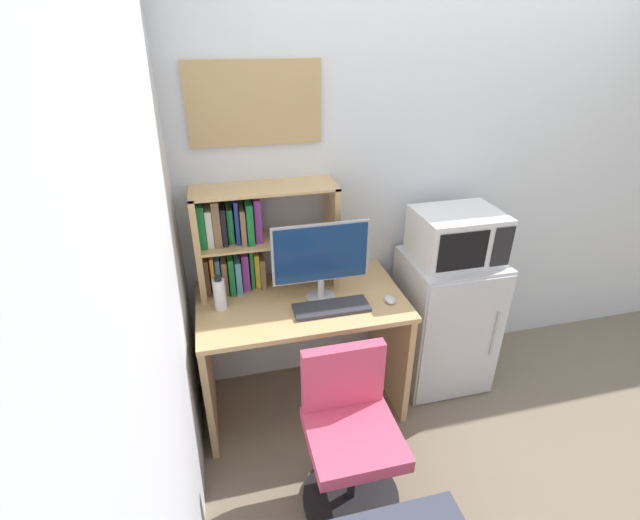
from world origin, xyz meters
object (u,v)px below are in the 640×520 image
object	(u,v)px
microwave	(457,236)
wall_corkboard	(255,104)
hutch_bookshelf	(246,239)
monitor	(321,257)
mini_fridge	(444,320)
water_bottle	(220,294)
computer_mouse	(390,300)
desk_chair	(350,441)
keyboard	(331,308)

from	to	relation	value
microwave	wall_corkboard	bearing A→B (deg)	165.46
hutch_bookshelf	monitor	xyz separation A→B (m)	(0.37, -0.24, -0.04)
mini_fridge	microwave	xyz separation A→B (m)	(0.00, 0.00, 0.60)
water_bottle	mini_fridge	xyz separation A→B (m)	(1.37, 0.03, -0.42)
mini_fridge	microwave	world-z (taller)	microwave
mini_fridge	microwave	size ratio (longest dim) A/B	1.85
water_bottle	wall_corkboard	size ratio (longest dim) A/B	0.29
hutch_bookshelf	water_bottle	world-z (taller)	hutch_bookshelf
computer_mouse	mini_fridge	bearing A→B (deg)	21.12
monitor	computer_mouse	distance (m)	0.46
desk_chair	keyboard	bearing A→B (deg)	85.30
microwave	keyboard	bearing A→B (deg)	-167.45
keyboard	desk_chair	bearing A→B (deg)	-94.70
keyboard	microwave	size ratio (longest dim) A/B	0.84
monitor	desk_chair	xyz separation A→B (m)	(-0.01, -0.64, -0.68)
wall_corkboard	monitor	bearing A→B (deg)	-52.85
monitor	microwave	bearing A→B (deg)	4.35
keyboard	desk_chair	distance (m)	0.67
hutch_bookshelf	keyboard	distance (m)	0.61
water_bottle	mini_fridge	size ratio (longest dim) A/B	0.22
keyboard	mini_fridge	distance (m)	0.89
hutch_bookshelf	wall_corkboard	size ratio (longest dim) A/B	1.14
hutch_bookshelf	wall_corkboard	xyz separation A→B (m)	(0.11, 0.10, 0.70)
microwave	wall_corkboard	distance (m)	1.35
monitor	mini_fridge	bearing A→B (deg)	4.14
monitor	wall_corkboard	distance (m)	0.85
microwave	desk_chair	bearing A→B (deg)	-140.35
computer_mouse	mini_fridge	distance (m)	0.61
water_bottle	desk_chair	size ratio (longest dim) A/B	0.24
keyboard	water_bottle	bearing A→B (deg)	165.46
water_bottle	microwave	bearing A→B (deg)	1.23
hutch_bookshelf	microwave	xyz separation A→B (m)	(1.20, -0.18, -0.03)
keyboard	desk_chair	xyz separation A→B (m)	(-0.04, -0.52, -0.42)
computer_mouse	microwave	bearing A→B (deg)	21.43
microwave	computer_mouse	bearing A→B (deg)	-158.57
microwave	mini_fridge	bearing A→B (deg)	-90.09
keyboard	hutch_bookshelf	bearing A→B (deg)	138.31
keyboard	wall_corkboard	xyz separation A→B (m)	(-0.29, 0.46, 0.99)
computer_mouse	microwave	world-z (taller)	microwave
computer_mouse	wall_corkboard	distance (m)	1.26
monitor	mini_fridge	size ratio (longest dim) A/B	0.59
monitor	keyboard	size ratio (longest dim) A/B	1.29
wall_corkboard	water_bottle	bearing A→B (deg)	-131.98
mini_fridge	water_bottle	bearing A→B (deg)	-178.90
hutch_bookshelf	wall_corkboard	bearing A→B (deg)	44.06
computer_mouse	water_bottle	size ratio (longest dim) A/B	0.43
mini_fridge	wall_corkboard	bearing A→B (deg)	165.31
monitor	mini_fridge	xyz separation A→B (m)	(0.83, 0.06, -0.59)
hutch_bookshelf	microwave	bearing A→B (deg)	-8.46
hutch_bookshelf	water_bottle	distance (m)	0.34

